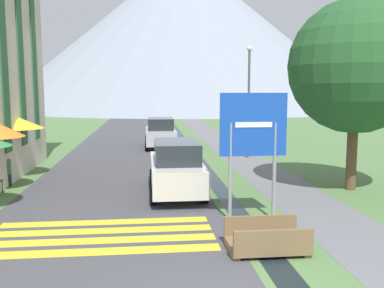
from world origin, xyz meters
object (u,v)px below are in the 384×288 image
at_px(footbridge, 266,241).
at_px(parked_car_near, 176,167).
at_px(parked_car_far, 160,133).
at_px(road_sign, 253,137).
at_px(tree_by_path, 356,66).
at_px(streetlamp, 249,93).
at_px(cafe_umbrella_rear_yellow, 17,123).
at_px(person_seated_near, 6,168).

height_order(footbridge, parked_car_near, parked_car_near).
distance_m(parked_car_near, parked_car_far, 11.65).
bearing_deg(road_sign, parked_car_far, 97.53).
bearing_deg(tree_by_path, streetlamp, 104.79).
height_order(parked_car_near, parked_car_far, same).
height_order(parked_car_near, streetlamp, streetlamp).
xyz_separation_m(parked_car_far, cafe_umbrella_rear_yellow, (-5.96, -8.26, 1.30)).
bearing_deg(person_seated_near, parked_car_far, 58.86).
xyz_separation_m(cafe_umbrella_rear_yellow, tree_by_path, (12.29, -3.42, 2.10)).
distance_m(parked_car_far, person_seated_near, 11.53).
bearing_deg(parked_car_far, tree_by_path, -61.53).
height_order(cafe_umbrella_rear_yellow, streetlamp, streetlamp).
distance_m(footbridge, tree_by_path, 8.17).
distance_m(cafe_umbrella_rear_yellow, streetlamp, 11.13).
xyz_separation_m(footbridge, streetlamp, (2.65, 12.75, 3.12)).
relative_size(streetlamp, tree_by_path, 0.86).
height_order(parked_car_far, streetlamp, streetlamp).
bearing_deg(streetlamp, cafe_umbrella_rear_yellow, -159.10).
xyz_separation_m(road_sign, cafe_umbrella_rear_yellow, (-7.92, 6.57, -0.07)).
distance_m(parked_car_near, cafe_umbrella_rear_yellow, 7.09).
relative_size(road_sign, tree_by_path, 0.52).
distance_m(parked_car_near, tree_by_path, 7.07).
distance_m(road_sign, parked_car_far, 15.02).
bearing_deg(footbridge, streetlamp, 78.24).
relative_size(parked_car_near, parked_car_far, 1.07).
xyz_separation_m(cafe_umbrella_rear_yellow, streetlamp, (10.34, 3.95, 1.14)).
distance_m(road_sign, person_seated_near, 9.49).
xyz_separation_m(footbridge, cafe_umbrella_rear_yellow, (-7.69, 8.80, 1.99)).
relative_size(parked_car_near, tree_by_path, 0.66).
bearing_deg(parked_car_near, cafe_umbrella_rear_yellow, 150.93).
relative_size(footbridge, tree_by_path, 0.26).
xyz_separation_m(person_seated_near, streetlamp, (10.35, 5.55, 2.68)).
bearing_deg(parked_car_far, cafe_umbrella_rear_yellow, -125.79).
xyz_separation_m(road_sign, tree_by_path, (4.37, 3.15, 2.03)).
xyz_separation_m(road_sign, streetlamp, (2.43, 10.52, 1.07)).
bearing_deg(tree_by_path, cafe_umbrella_rear_yellow, 164.46).
bearing_deg(streetlamp, footbridge, -101.76).
distance_m(footbridge, streetlamp, 13.39).
height_order(parked_car_near, tree_by_path, tree_by_path).
xyz_separation_m(cafe_umbrella_rear_yellow, person_seated_near, (-0.00, -1.60, -1.54)).
distance_m(parked_car_far, tree_by_path, 13.71).
height_order(streetlamp, tree_by_path, tree_by_path).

